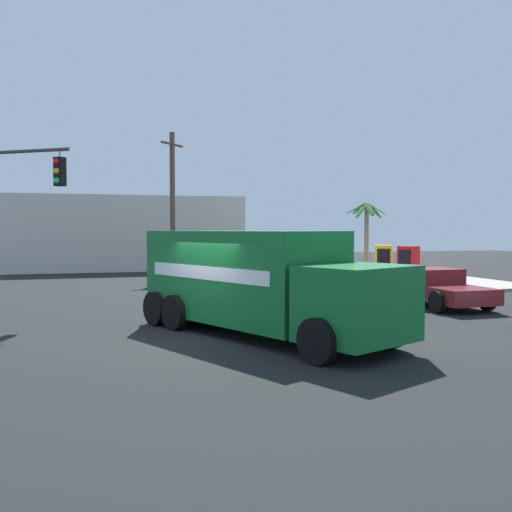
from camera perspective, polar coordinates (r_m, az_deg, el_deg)
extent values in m
plane|color=black|center=(15.35, -4.65, -8.05)|extent=(100.00, 100.00, 0.00)
cube|color=#9E998E|center=(31.42, 13.05, -2.47)|extent=(11.09, 11.09, 0.14)
cube|color=#146B2D|center=(15.90, -1.55, -1.92)|extent=(4.67, 6.53, 2.46)
cube|color=#146B2D|center=(13.02, 10.07, -4.67)|extent=(2.97, 2.71, 1.70)
cube|color=black|center=(12.46, 13.14, -3.46)|extent=(1.87, 0.89, 0.88)
cube|color=#B2B2B7|center=(18.42, -7.36, -5.66)|extent=(2.19, 1.12, 0.21)
cube|color=white|center=(16.68, 1.67, -1.28)|extent=(2.09, 4.67, 0.36)
cube|color=white|center=(15.16, -5.10, -1.69)|extent=(2.09, 4.67, 0.36)
cylinder|color=black|center=(14.12, 13.10, -6.99)|extent=(0.66, 1.03, 1.00)
cylinder|color=black|center=(12.24, 6.15, -8.44)|extent=(0.66, 1.03, 1.00)
cylinder|color=black|center=(17.90, -1.38, -4.88)|extent=(0.66, 1.03, 1.00)
cylinder|color=black|center=(16.46, -8.10, -5.58)|extent=(0.66, 1.03, 1.00)
cylinder|color=black|center=(18.72, -3.42, -4.55)|extent=(0.66, 1.03, 1.00)
cylinder|color=black|center=(17.34, -9.98, -5.17)|extent=(0.66, 1.03, 1.00)
cylinder|color=#38383D|center=(21.36, -23.20, 9.51)|extent=(3.84, 2.70, 0.12)
cylinder|color=#38383D|center=(20.13, -18.97, 9.65)|extent=(0.03, 0.03, 0.25)
cube|color=black|center=(20.07, -18.95, 7.95)|extent=(0.42, 0.42, 0.95)
sphere|color=red|center=(19.96, -19.27, 8.89)|extent=(0.20, 0.20, 0.20)
sphere|color=#EFA314|center=(19.92, -19.26, 8.00)|extent=(0.20, 0.20, 0.20)
sphere|color=#19CC4C|center=(19.90, -19.25, 7.11)|extent=(0.20, 0.20, 0.20)
cube|color=maroon|center=(23.97, 14.81, -2.97)|extent=(1.95, 1.50, 0.50)
cube|color=maroon|center=(22.60, 16.94, -2.58)|extent=(1.95, 1.70, 1.10)
cube|color=black|center=(22.57, 16.95, -1.84)|extent=(1.79, 1.43, 0.48)
cube|color=maroon|center=(21.12, 19.72, -3.73)|extent=(1.95, 2.00, 0.55)
cylinder|color=black|center=(23.36, 12.87, -3.47)|extent=(0.24, 0.76, 0.76)
cylinder|color=black|center=(24.41, 16.98, -3.25)|extent=(0.24, 0.76, 0.76)
cylinder|color=black|center=(20.47, 17.63, -4.39)|extent=(0.24, 0.76, 0.76)
cylinder|color=black|center=(21.66, 22.04, -4.08)|extent=(0.24, 0.76, 0.76)
cube|color=red|center=(30.38, 14.93, -0.78)|extent=(1.08, 1.15, 1.85)
cube|color=black|center=(30.04, 14.56, -0.53)|extent=(0.34, 0.61, 1.18)
cube|color=yellow|center=(31.79, 12.57, -0.61)|extent=(1.14, 1.08, 1.85)
cube|color=black|center=(31.39, 12.60, -0.38)|extent=(0.62, 0.33, 1.18)
cylinder|color=#7A6647|center=(34.78, 10.94, 1.63)|extent=(0.26, 0.26, 4.20)
ellipsoid|color=#236628|center=(35.12, 11.68, 4.46)|extent=(1.19, 0.54, 1.00)
ellipsoid|color=#236628|center=(35.45, 11.02, 4.74)|extent=(0.99, 1.35, 0.65)
ellipsoid|color=#236628|center=(35.28, 10.29, 4.69)|extent=(0.64, 1.36, 0.73)
ellipsoid|color=#236628|center=(34.90, 9.94, 4.70)|extent=(1.26, 1.07, 0.75)
ellipsoid|color=#236628|center=(34.36, 10.45, 4.49)|extent=(1.16, 0.83, 1.02)
ellipsoid|color=#236628|center=(34.24, 11.27, 4.58)|extent=(0.55, 1.25, 0.91)
ellipsoid|color=#236628|center=(34.62, 11.93, 4.62)|extent=(1.14, 1.14, 0.84)
cylinder|color=brown|center=(34.49, -8.31, 5.04)|extent=(0.30, 0.30, 8.58)
cube|color=brown|center=(34.83, -8.36, 10.95)|extent=(1.56, 1.72, 0.12)
cube|color=beige|center=(41.88, -12.88, 2.23)|extent=(16.10, 6.00, 5.14)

